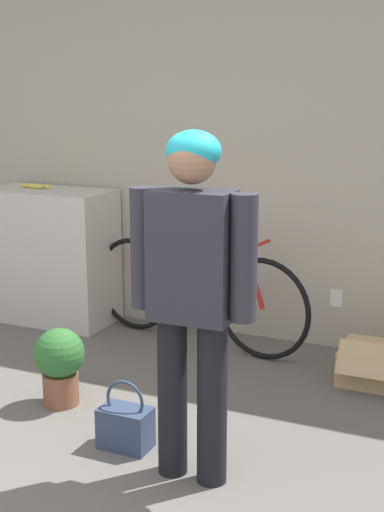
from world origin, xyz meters
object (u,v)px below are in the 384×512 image
object	(u,v)px
handbag	(125,426)
cardboard_box	(383,366)
person	(192,280)
banana	(36,186)
potted_plant	(60,362)
bicycle	(194,292)

from	to	relation	value
handbag	cardboard_box	size ratio (longest dim) A/B	0.71
person	banana	xyz separation A→B (m)	(-2.02, 1.66, 0.09)
potted_plant	cardboard_box	bearing A→B (deg)	32.94
person	handbag	bearing A→B (deg)	163.06
banana	handbag	distance (m)	2.41
bicycle	potted_plant	xyz separation A→B (m)	(-0.29, -1.21, -0.12)
bicycle	banana	xyz separation A→B (m)	(-1.32, 0.05, 0.65)
handbag	potted_plant	distance (m)	0.66
banana	handbag	world-z (taller)	banana
bicycle	cardboard_box	xyz separation A→B (m)	(1.32, -0.17, -0.26)
banana	cardboard_box	world-z (taller)	banana
person	handbag	distance (m)	0.92
person	cardboard_box	xyz separation A→B (m)	(0.62, 1.44, -0.83)
handbag	person	bearing A→B (deg)	-15.07
handbag	cardboard_box	bearing A→B (deg)	52.25
person	banana	size ratio (longest dim) A/B	5.53
person	banana	bearing A→B (deg)	138.73
bicycle	banana	distance (m)	1.47
person	potted_plant	distance (m)	1.26
cardboard_box	banana	bearing A→B (deg)	175.21
person	handbag	world-z (taller)	person
person	cardboard_box	world-z (taller)	person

